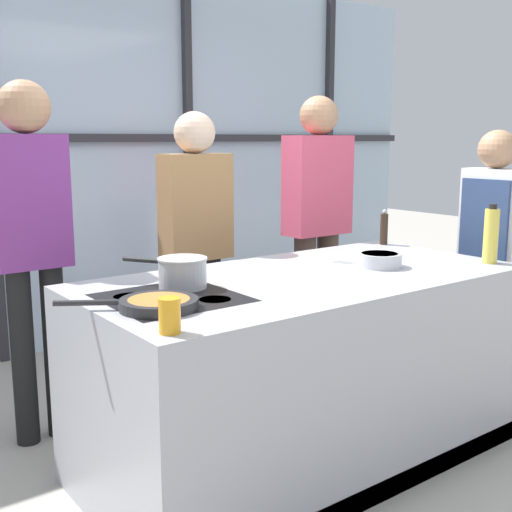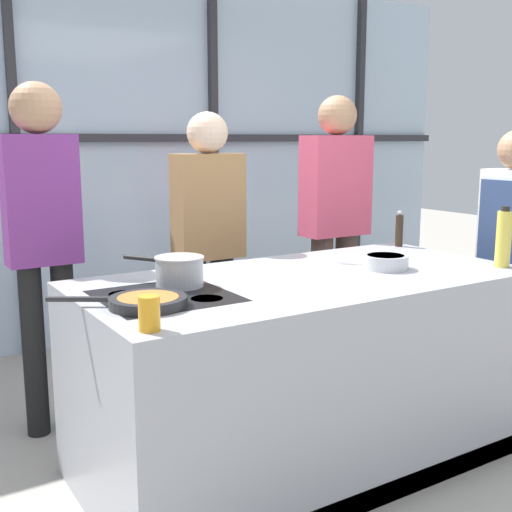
{
  "view_description": "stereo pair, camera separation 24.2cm",
  "coord_description": "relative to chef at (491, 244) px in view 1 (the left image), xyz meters",
  "views": [
    {
      "loc": [
        -1.94,
        -2.19,
        1.53
      ],
      "look_at": [
        -0.21,
        0.1,
        1.01
      ],
      "focal_mm": 45.0,
      "sensor_mm": 36.0,
      "label": 1
    },
    {
      "loc": [
        -1.74,
        -2.33,
        1.53
      ],
      "look_at": [
        -0.21,
        0.1,
        1.01
      ],
      "focal_mm": 45.0,
      "sensor_mm": 36.0,
      "label": 2
    }
  ],
  "objects": [
    {
      "name": "mixing_bowl",
      "position": [
        -0.98,
        -0.02,
        0.03
      ],
      "size": [
        0.22,
        0.22,
        0.07
      ],
      "color": "silver",
      "rests_on": "demo_island"
    },
    {
      "name": "saucepan",
      "position": [
        -2.0,
        0.17,
        0.06
      ],
      "size": [
        0.27,
        0.35,
        0.13
      ],
      "color": "silver",
      "rests_on": "demo_island"
    },
    {
      "name": "pepper_grinder",
      "position": [
        -0.45,
        0.43,
        0.09
      ],
      "size": [
        0.05,
        0.05,
        0.21
      ],
      "color": "#332319",
      "rests_on": "demo_island"
    },
    {
      "name": "back_window_wall",
      "position": [
        -1.41,
        2.4,
        0.48
      ],
      "size": [
        6.4,
        0.1,
        2.8
      ],
      "color": "silver",
      "rests_on": "ground_plane"
    },
    {
      "name": "spectator_center_left",
      "position": [
        -1.41,
        1.01,
        0.05
      ],
      "size": [
        0.41,
        0.24,
        1.69
      ],
      "rotation": [
        0.0,
        0.0,
        3.14
      ],
      "color": "black",
      "rests_on": "ground_plane"
    },
    {
      "name": "spectator_center_right",
      "position": [
        -0.47,
        1.01,
        0.11
      ],
      "size": [
        0.46,
        0.25,
        1.81
      ],
      "rotation": [
        0.0,
        0.0,
        3.14
      ],
      "color": "#47382D",
      "rests_on": "ground_plane"
    },
    {
      "name": "spectator_far_left",
      "position": [
        -2.36,
        1.01,
        0.16
      ],
      "size": [
        0.36,
        0.25,
        1.81
      ],
      "rotation": [
        0.0,
        0.0,
        3.14
      ],
      "color": "black",
      "rests_on": "ground_plane"
    },
    {
      "name": "oil_bottle",
      "position": [
        -0.46,
        -0.29,
        0.13
      ],
      "size": [
        0.07,
        0.07,
        0.3
      ],
      "color": "#E0CC4C",
      "rests_on": "demo_island"
    },
    {
      "name": "white_plate",
      "position": [
        -0.99,
        0.23,
        -0.0
      ],
      "size": [
        0.24,
        0.24,
        0.01
      ],
      "primitive_type": "cylinder",
      "color": "white",
      "rests_on": "demo_island"
    },
    {
      "name": "juice_glass_near",
      "position": [
        -2.36,
        -0.37,
        0.05
      ],
      "size": [
        0.07,
        0.07,
        0.12
      ],
      "primitive_type": "cylinder",
      "color": "orange",
      "rests_on": "demo_island"
    },
    {
      "name": "demo_island",
      "position": [
        -1.41,
        0.04,
        -0.47
      ],
      "size": [
        2.1,
        1.02,
        0.91
      ],
      "color": "#A8AAB2",
      "rests_on": "ground_plane"
    },
    {
      "name": "frying_pan",
      "position": [
        -2.25,
        -0.08,
        0.01
      ],
      "size": [
        0.48,
        0.36,
        0.04
      ],
      "color": "#232326",
      "rests_on": "demo_island"
    },
    {
      "name": "ground_plane",
      "position": [
        -1.41,
        0.05,
        -0.92
      ],
      "size": [
        18.0,
        18.0,
        0.0
      ],
      "primitive_type": "plane",
      "color": "#ADA89E"
    },
    {
      "name": "chef",
      "position": [
        0.0,
        0.0,
        0.0
      ],
      "size": [
        0.22,
        0.36,
        1.59
      ],
      "rotation": [
        0.0,
        0.0,
        1.57
      ],
      "color": "black",
      "rests_on": "ground_plane"
    }
  ]
}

